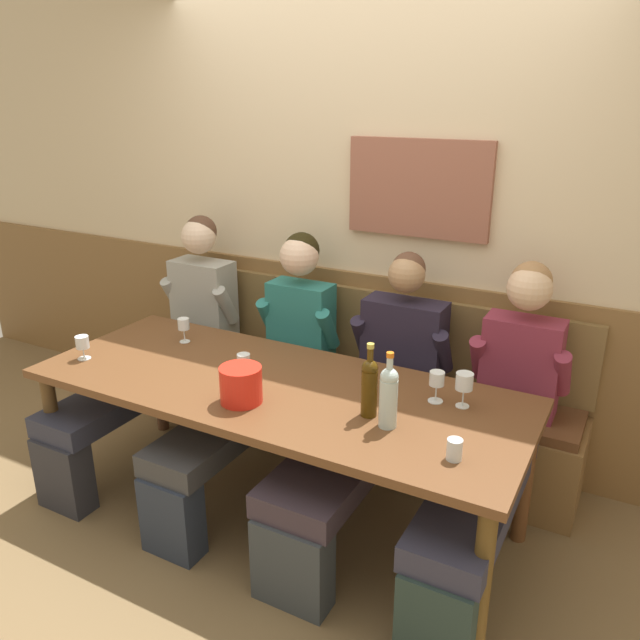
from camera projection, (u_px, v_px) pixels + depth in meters
ground_plane at (269, 526)px, 3.09m from camera, size 6.80×6.80×0.02m
room_wall_back at (368, 206)px, 3.51m from camera, size 6.80×0.12×2.80m
wood_wainscot_panel at (360, 355)px, 3.77m from camera, size 6.80×0.03×1.02m
wall_bench at (344, 404)px, 3.67m from camera, size 2.63×0.42×0.94m
dining_table at (275, 397)px, 2.93m from camera, size 2.33×0.91×0.73m
person_left_seat at (165, 341)px, 3.67m from camera, size 0.49×1.36×1.30m
person_right_seat at (265, 366)px, 3.34m from camera, size 0.47×1.36×1.27m
person_center_right_seat at (371, 402)px, 3.05m from camera, size 0.53×1.35×1.23m
person_center_left_seat at (499, 424)px, 2.78m from camera, size 0.47×1.36×1.26m
ice_bucket at (241, 385)px, 2.72m from camera, size 0.19×0.19×0.16m
wine_bottle_green_tall at (389, 395)px, 2.49m from camera, size 0.07×0.07×0.32m
wine_bottle_clear_water at (369, 385)px, 2.58m from camera, size 0.07×0.07×0.32m
wine_glass_near_bucket at (464, 382)px, 2.66m from camera, size 0.08×0.08×0.16m
wine_glass_center_front at (82, 344)px, 3.16m from camera, size 0.07×0.07×0.12m
wine_glass_mid_right at (184, 325)px, 3.37m from camera, size 0.06×0.06×0.13m
wine_glass_left_end at (437, 381)px, 2.71m from camera, size 0.07×0.07×0.14m
water_tumbler_left at (454, 449)px, 2.30m from camera, size 0.06×0.06×0.08m
water_tumbler_right at (244, 361)px, 3.06m from camera, size 0.07×0.07×0.08m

